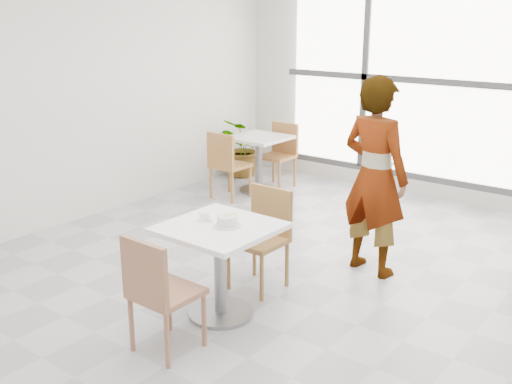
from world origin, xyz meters
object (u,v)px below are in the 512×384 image
Objects in this scene: bg_chair_left_far at (280,151)px; person at (375,177)px; chair_near at (157,288)px; bg_table_left at (259,156)px; plant_left at (244,148)px; chair_far at (264,231)px; coffee_cup at (204,216)px; bg_chair_left_near at (226,161)px; oatmeal_bowl at (227,221)px; main_table at (220,253)px.

person is at bearing -37.36° from bg_chair_left_far.
bg_chair_left_far is at bearing -65.12° from chair_near.
plant_left is (-0.64, 0.48, -0.06)m from bg_table_left.
chair_near is 1.00× the size of chair_far.
bg_chair_left_near is at bearing 127.78° from coffee_cup.
oatmeal_bowl is 1.32× the size of coffee_cup.
chair_near and chair_far have the same top height.
person reaches higher than main_table.
bg_table_left is 0.88× the size of plant_left.
bg_table_left is at bearing -21.85° from person.
main_table is 3.07m from bg_chair_left_near.
person is 2.80m from bg_table_left.
chair_near is 2.27m from person.
bg_table_left is at bearing -61.89° from chair_near.
plant_left is (-2.34, 3.35, -0.35)m from coffee_cup.
oatmeal_bowl is at bearing 80.77° from person.
coffee_cup is at bearing -73.55° from chair_near.
main_table is 0.94× the size of plant_left.
person is 2.07× the size of bg_chair_left_far.
chair_far is at bearing -85.55° from chair_near.
oatmeal_bowl is at bearing -52.40° from plant_left.
coffee_cup is 3.35m from bg_table_left.
chair_near is 1.33m from chair_far.
plant_left reaches higher than bg_table_left.
person is at bearing -31.66° from plant_left.
chair_near is 0.77m from oatmeal_bowl.
bg_chair_left_far is at bearing 119.80° from oatmeal_bowl.
coffee_cup is (-0.21, 0.70, 0.28)m from chair_near.
chair_far reaches higher than plant_left.
coffee_cup is at bearing 127.78° from bg_chair_left_near.
person reaches higher than bg_chair_left_near.
oatmeal_bowl is (0.02, 0.71, 0.29)m from chair_near.
oatmeal_bowl is at bearing 131.25° from bg_chair_left_near.
chair_near is 1.00× the size of bg_chair_left_far.
person reaches higher than chair_near.
coffee_cup is at bearing -59.35° from bg_table_left.
coffee_cup is 0.21× the size of bg_table_left.
oatmeal_bowl is 0.24× the size of bg_chair_left_far.
main_table is 0.65m from chair_far.
bg_chair_left_far is at bearing -29.01° from person.
main_table is 0.92× the size of chair_near.
person is at bearing 55.18° from chair_far.
oatmeal_bowl is 3.46m from bg_table_left.
person reaches higher than bg_chair_left_far.
coffee_cup is at bearing 173.07° from main_table.
person is at bearing -102.63° from chair_near.
chair_far is 0.48× the size of person.
plant_left is (-2.57, 3.34, -0.37)m from oatmeal_bowl.
chair_far reaches higher than main_table.
chair_near is 1.00× the size of bg_chair_left_near.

